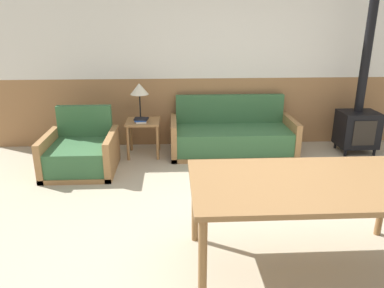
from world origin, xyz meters
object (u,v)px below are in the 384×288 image
Objects in this scene: armchair at (81,154)px; dining_table at (311,189)px; side_table at (143,127)px; table_lamp at (139,90)px; couch at (232,137)px; wood_stove at (359,116)px.

dining_table is at bearing -54.18° from armchair.
table_lamp reaches higher than side_table.
table_lamp reaches higher than dining_table.
side_table is at bearing 24.59° from armchair.
couch is 0.98× the size of dining_table.
side_table is 0.28× the size of dining_table.
couch is 1.88m from wood_stove.
couch is at bearing 178.21° from wood_stove.
armchair is at bearing -172.48° from wood_stove.
dining_table is (1.51, -2.77, -0.25)m from table_lamp.
couch reaches higher than side_table.
armchair is at bearing -139.41° from table_lamp.
couch is 0.78× the size of wood_stove.
wood_stove is at bearing -2.05° from table_lamp.
wood_stove is at bearing -3.14° from armchair.
wood_stove reaches higher than table_lamp.
table_lamp is at bearing 115.29° from side_table.
couch is 3.48× the size of side_table.
dining_table is at bearing -122.35° from wood_stove.
side_table is 0.53m from table_lamp.
table_lamp is at bearing 177.59° from couch.
dining_table is at bearing -86.43° from couch.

